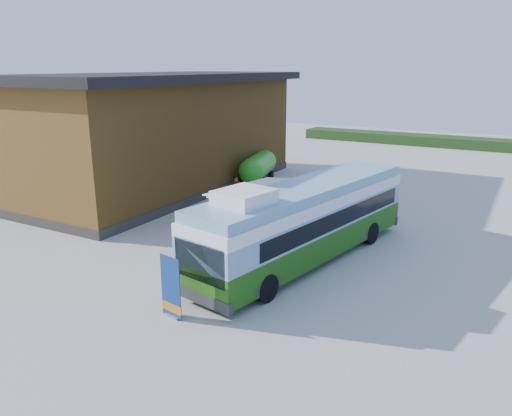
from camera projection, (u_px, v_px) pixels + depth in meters
The scene contains 10 objects.
ground at pixel (214, 267), 20.47m from camera, with size 100.00×100.00×0.00m, color #BCB7AD.
barn at pixel (165, 135), 32.80m from camera, with size 9.60×21.20×7.50m.
hedge at pixel (501, 145), 48.43m from camera, with size 40.00×3.00×1.00m, color #264419.
bus at pixel (305, 219), 20.70m from camera, with size 4.86×12.66×3.81m.
awning at pixel (263, 191), 21.42m from camera, with size 3.55×4.90×0.54m.
banner at pixel (171, 293), 16.18m from camera, with size 0.92×0.29×2.13m.
picnic_table at pixel (266, 241), 21.81m from camera, with size 1.51×1.36×0.80m.
person_a at pixel (236, 191), 29.07m from camera, with size 0.68×0.44×1.86m, color #999999.
person_b at pixel (242, 206), 26.46m from camera, with size 0.77×0.60×1.58m, color #999999.
slurry_tanker at pixel (258, 167), 34.57m from camera, with size 2.62×5.52×2.09m.
Camera 1 is at (10.81, -15.73, 7.98)m, focal length 35.00 mm.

